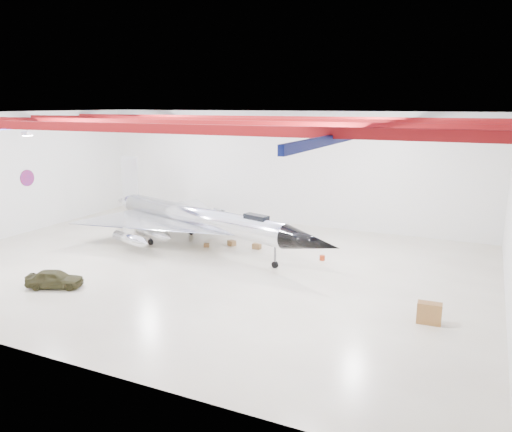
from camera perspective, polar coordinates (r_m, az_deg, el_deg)
The scene contains 16 objects.
floor at distance 37.19m, azimuth -5.89°, elevation -5.61°, with size 40.00×40.00×0.00m, color #BBAD95.
wall_back at distance 49.17m, azimuth 2.99°, elevation 5.50°, with size 40.00×40.00×0.00m, color silver.
wall_left at distance 49.18m, azimuth -26.54°, elevation 4.19°, with size 30.00×30.00×0.00m, color silver.
ceiling at distance 35.34m, azimuth -6.30°, elevation 11.59°, with size 40.00×40.00×0.00m, color #0A0F38.
ceiling_structure at distance 35.36m, azimuth -6.27°, elevation 10.49°, with size 39.50×29.50×1.08m.
wall_roundel at distance 50.45m, azimuth -24.68°, elevation 3.97°, with size 1.50×1.50×0.10m, color #B21414.
jet_aircraft at distance 41.24m, azimuth -6.60°, elevation -0.53°, with size 24.73×17.94×6.90m.
jeep at distance 34.95m, azimuth -22.03°, elevation -6.66°, with size 1.43×3.56×1.21m, color #333119.
desk at distance 28.99m, azimuth 19.19°, elevation -10.44°, with size 1.28×0.64×1.18m, color brown.
crate_ply at distance 41.74m, azimuth -5.67°, elevation -3.34°, with size 0.45×0.36×0.31m, color olive.
toolbox_red at distance 47.35m, azimuth -4.47°, elevation -1.40°, with size 0.41×0.33×0.29m, color #9D2C0F.
parts_bin at distance 41.01m, azimuth 0.08°, elevation -3.46°, with size 0.65×0.52×0.45m, color olive.
crate_small at distance 47.38m, azimuth -10.56°, elevation -1.58°, with size 0.40×0.32×0.28m, color #59595B.
tool_chest at distance 38.42m, azimuth 7.58°, elevation -4.76°, with size 0.42×0.42×0.38m, color #9D2C0F.
oil_barrel at distance 41.98m, azimuth -2.79°, elevation -3.11°, with size 0.62×0.50×0.44m, color olive.
spares_box at distance 45.90m, azimuth 0.68°, elevation -1.76°, with size 0.41×0.41×0.37m, color #59595B.
Camera 1 is at (18.31, -30.22, 11.61)m, focal length 35.00 mm.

